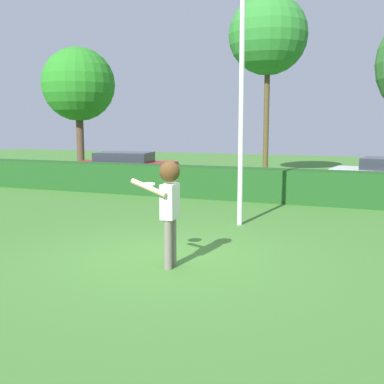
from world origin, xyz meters
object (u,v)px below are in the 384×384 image
(frisbee, at_px, (147,185))
(maple_tree, at_px, (78,85))
(person, at_px, (169,200))
(parked_car_red, at_px, (125,166))
(lamppost, at_px, (242,93))
(oak_tree, at_px, (268,35))

(frisbee, distance_m, maple_tree, 15.75)
(person, bearing_deg, parked_car_red, 123.00)
(lamppost, xyz_separation_m, parked_car_red, (-6.77, 6.44, -2.42))
(parked_car_red, bearing_deg, oak_tree, 39.43)
(frisbee, height_order, parked_car_red, frisbee)
(person, bearing_deg, oak_tree, 96.41)
(maple_tree, bearing_deg, parked_car_red, -30.53)
(person, relative_size, maple_tree, 0.30)
(person, distance_m, maple_tree, 16.29)
(oak_tree, bearing_deg, person, -83.59)
(frisbee, bearing_deg, maple_tree, 128.75)
(lamppost, bearing_deg, frisbee, -101.04)
(oak_tree, bearing_deg, lamppost, -80.48)
(person, height_order, parked_car_red, person)
(maple_tree, bearing_deg, oak_tree, 12.99)
(frisbee, xyz_separation_m, lamppost, (0.68, 3.51, 1.75))
(person, xyz_separation_m, parked_car_red, (-6.61, 10.17, -0.46))
(frisbee, bearing_deg, person, -23.17)
(lamppost, height_order, oak_tree, oak_tree)
(parked_car_red, distance_m, maple_tree, 5.50)
(person, xyz_separation_m, frisbee, (-0.52, 0.22, 0.21))
(frisbee, distance_m, lamppost, 3.98)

